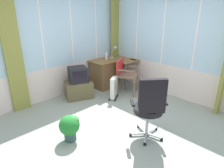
# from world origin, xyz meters

# --- Properties ---
(ground) EXTENTS (4.91, 5.08, 0.06)m
(ground) POSITION_xyz_m (0.00, 0.00, -0.03)
(ground) COLOR gray
(north_window_panel) EXTENTS (3.91, 0.07, 2.57)m
(north_window_panel) POSITION_xyz_m (-0.00, 2.07, 1.29)
(north_window_panel) COLOR silver
(north_window_panel) RESTS_ON ground
(east_window_panel) EXTENTS (0.07, 4.08, 2.57)m
(east_window_panel) POSITION_xyz_m (1.98, 0.00, 1.29)
(east_window_panel) COLOR silver
(east_window_panel) RESTS_ON ground
(curtain_north_left) EXTENTS (0.35, 0.11, 2.47)m
(curtain_north_left) POSITION_xyz_m (-1.07, 1.99, 1.23)
(curtain_north_left) COLOR olive
(curtain_north_left) RESTS_ON ground
(curtain_corner) EXTENTS (0.35, 0.10, 2.47)m
(curtain_corner) POSITION_xyz_m (1.85, 1.94, 1.23)
(curtain_corner) COLOR olive
(curtain_corner) RESTS_ON ground
(desk) EXTENTS (1.13, 0.96, 0.76)m
(desk) POSITION_xyz_m (1.09, 1.70, 0.41)
(desk) COLOR brown
(desk) RESTS_ON ground
(desk_lamp) EXTENTS (0.24, 0.20, 0.35)m
(desk_lamp) POSITION_xyz_m (1.64, 1.76, 0.98)
(desk_lamp) COLOR #B2B7BC
(desk_lamp) RESTS_ON desk
(tv_remote) EXTENTS (0.07, 0.16, 0.02)m
(tv_remote) POSITION_xyz_m (1.80, 1.20, 0.77)
(tv_remote) COLOR black
(tv_remote) RESTS_ON desk
(spray_bottle) EXTENTS (0.06, 0.06, 0.22)m
(spray_bottle) POSITION_xyz_m (1.30, 1.76, 0.86)
(spray_bottle) COLOR silver
(spray_bottle) RESTS_ON desk
(wooden_armchair) EXTENTS (0.64, 0.65, 0.90)m
(wooden_armchair) POSITION_xyz_m (1.23, 1.04, 0.59)
(wooden_armchair) COLOR #7D5C4A
(wooden_armchair) RESTS_ON ground
(office_chair) EXTENTS (0.61, 0.60, 1.13)m
(office_chair) POSITION_xyz_m (0.02, -0.62, 0.65)
(office_chair) COLOR #B7B7BF
(office_chair) RESTS_ON ground
(tv_on_stand) EXTENTS (0.76, 0.65, 0.79)m
(tv_on_stand) POSITION_xyz_m (0.19, 1.59, 0.35)
(tv_on_stand) COLOR brown
(tv_on_stand) RESTS_ON ground
(space_heater) EXTENTS (0.40, 0.33, 0.55)m
(space_heater) POSITION_xyz_m (0.79, 0.96, 0.27)
(space_heater) COLOR silver
(space_heater) RESTS_ON ground
(potted_plant) EXTENTS (0.34, 0.34, 0.46)m
(potted_plant) POSITION_xyz_m (-0.94, 0.27, 0.27)
(potted_plant) COLOR #334E4B
(potted_plant) RESTS_ON ground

